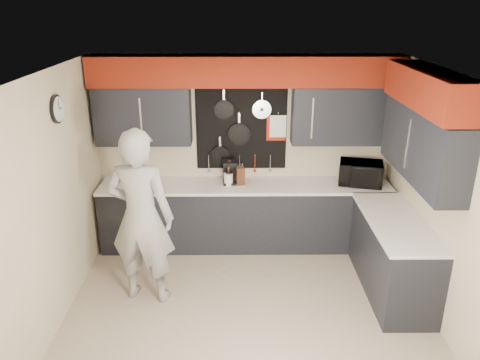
{
  "coord_description": "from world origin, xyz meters",
  "views": [
    {
      "loc": [
        -0.12,
        -4.39,
        3.25
      ],
      "look_at": [
        -0.08,
        0.5,
        1.35
      ],
      "focal_mm": 35.0,
      "sensor_mm": 36.0,
      "label": 1
    }
  ],
  "objects_px": {
    "utensil_crock": "(228,179)",
    "coffee_maker": "(230,171)",
    "knife_block": "(240,176)",
    "microwave": "(360,173)",
    "person": "(141,218)"
  },
  "relations": [
    {
      "from": "coffee_maker",
      "to": "person",
      "type": "xyz_separation_m",
      "value": [
        -0.95,
        -1.28,
        -0.07
      ]
    },
    {
      "from": "knife_block",
      "to": "person",
      "type": "xyz_separation_m",
      "value": [
        -1.09,
        -1.21,
        -0.03
      ]
    },
    {
      "from": "knife_block",
      "to": "person",
      "type": "bearing_deg",
      "value": -145.42
    },
    {
      "from": "utensil_crock",
      "to": "coffee_maker",
      "type": "distance_m",
      "value": 0.12
    },
    {
      "from": "utensil_crock",
      "to": "person",
      "type": "distance_m",
      "value": 1.53
    },
    {
      "from": "utensil_crock",
      "to": "coffee_maker",
      "type": "bearing_deg",
      "value": 79.41
    },
    {
      "from": "microwave",
      "to": "coffee_maker",
      "type": "height_order",
      "value": "coffee_maker"
    },
    {
      "from": "coffee_maker",
      "to": "knife_block",
      "type": "bearing_deg",
      "value": -32.04
    },
    {
      "from": "knife_block",
      "to": "microwave",
      "type": "bearing_deg",
      "value": -13.36
    },
    {
      "from": "microwave",
      "to": "utensil_crock",
      "type": "height_order",
      "value": "microwave"
    },
    {
      "from": "microwave",
      "to": "person",
      "type": "xyz_separation_m",
      "value": [
        -2.7,
        -1.21,
        -0.06
      ]
    },
    {
      "from": "microwave",
      "to": "knife_block",
      "type": "bearing_deg",
      "value": -166.72
    },
    {
      "from": "knife_block",
      "to": "utensil_crock",
      "type": "bearing_deg",
      "value": 169.41
    },
    {
      "from": "utensil_crock",
      "to": "coffee_maker",
      "type": "relative_size",
      "value": 0.5
    },
    {
      "from": "microwave",
      "to": "utensil_crock",
      "type": "distance_m",
      "value": 1.76
    }
  ]
}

